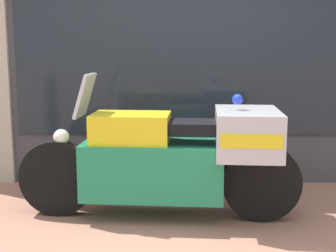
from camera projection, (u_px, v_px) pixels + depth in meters
ground_plane at (173, 251)px, 3.44m from camera, size 60.00×60.00×0.00m
shop_building at (142, 26)px, 5.13m from camera, size 5.04×0.55×3.42m
window_display at (199, 135)px, 5.36m from camera, size 3.83×0.30×2.11m
paramedic_motorcycle at (177, 155)px, 4.04m from camera, size 2.47×0.82×1.26m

